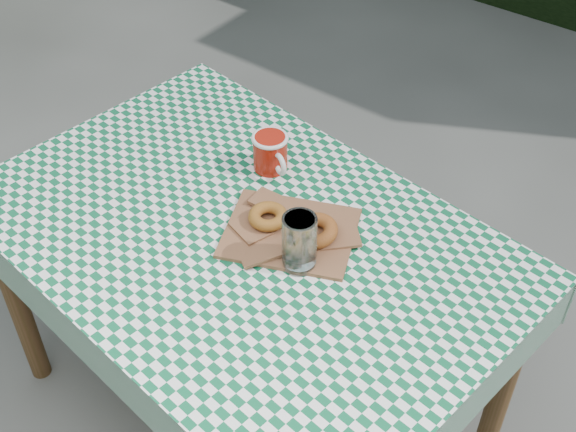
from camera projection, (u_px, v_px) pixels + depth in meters
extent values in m
plane|color=#4B4B47|center=(249.00, 405.00, 2.37)|extent=(60.00, 60.00, 0.00)
cube|color=brown|center=(247.00, 333.00, 2.10)|extent=(1.40, 1.03, 0.75)
cube|color=#0D5834|center=(242.00, 235.00, 1.84)|extent=(1.42, 1.05, 0.01)
cube|color=brown|center=(290.00, 232.00, 1.83)|extent=(0.38, 0.34, 0.02)
torus|color=#9D5E20|center=(268.00, 216.00, 1.84)|extent=(0.10, 0.10, 0.03)
torus|color=brown|center=(315.00, 231.00, 1.80)|extent=(0.14, 0.14, 0.03)
cylinder|color=silver|center=(299.00, 242.00, 1.72)|extent=(0.10, 0.10, 0.14)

